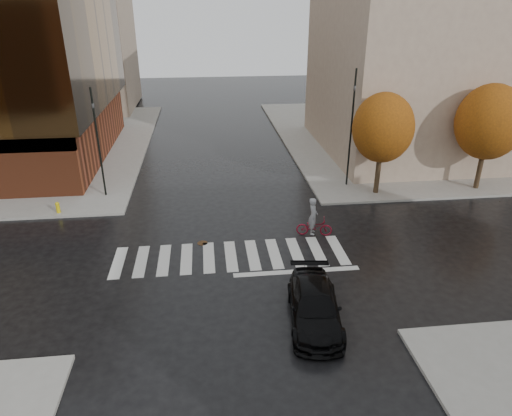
{
  "coord_description": "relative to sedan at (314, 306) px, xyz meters",
  "views": [
    {
      "loc": [
        -1.02,
        -19.27,
        11.63
      ],
      "look_at": [
        1.41,
        1.76,
        2.0
      ],
      "focal_mm": 32.0,
      "sensor_mm": 36.0,
      "label": 1
    }
  ],
  "objects": [
    {
      "name": "sidewalk_ne",
      "position": [
        18.04,
        25.91,
        -0.62
      ],
      "size": [
        30.0,
        30.0,
        0.15
      ],
      "primitive_type": "cube",
      "color": "gray",
      "rests_on": "ground"
    },
    {
      "name": "traffic_light_ne",
      "position": [
        5.55,
        13.91,
        3.89
      ],
      "size": [
        0.2,
        0.23,
        7.7
      ],
      "rotation": [
        0.0,
        0.0,
        2.88
      ],
      "color": "black",
      "rests_on": "sidewalk_ne"
    },
    {
      "name": "fire_hydrant",
      "position": [
        -12.82,
        11.41,
        -0.18
      ],
      "size": [
        0.24,
        0.24,
        0.68
      ],
      "color": "gold",
      "rests_on": "sidewalk_nw"
    },
    {
      "name": "tree_ne_b",
      "position": [
        14.04,
        12.31,
        3.92
      ],
      "size": [
        4.2,
        4.2,
        6.89
      ],
      "color": "#322616",
      "rests_on": "sidewalk_ne"
    },
    {
      "name": "tree_ne_a",
      "position": [
        7.04,
        12.31,
        3.76
      ],
      "size": [
        3.8,
        3.8,
        6.5
      ],
      "color": "#322616",
      "rests_on": "sidewalk_ne"
    },
    {
      "name": "crosswalk",
      "position": [
        -2.96,
        5.41,
        -0.69
      ],
      "size": [
        12.0,
        3.0,
        0.01
      ],
      "primitive_type": "cube",
      "color": "silver",
      "rests_on": "ground"
    },
    {
      "name": "manhole",
      "position": [
        -4.36,
        6.91,
        -0.69
      ],
      "size": [
        0.55,
        0.55,
        0.01
      ],
      "primitive_type": "cylinder",
      "rotation": [
        0.0,
        0.0,
        0.01
      ],
      "color": "#4E331C",
      "rests_on": "ground"
    },
    {
      "name": "traffic_light_nw",
      "position": [
        -10.54,
        13.91,
        3.31
      ],
      "size": [
        0.17,
        0.14,
        6.86
      ],
      "rotation": [
        0.0,
        0.0,
        -1.59
      ],
      "color": "black",
      "rests_on": "sidewalk_nw"
    },
    {
      "name": "sedan",
      "position": [
        0.0,
        0.0,
        0.0
      ],
      "size": [
        2.53,
        5.01,
        1.4
      ],
      "primitive_type": "imported",
      "rotation": [
        0.0,
        0.0,
        -0.12
      ],
      "color": "black",
      "rests_on": "ground"
    },
    {
      "name": "ground",
      "position": [
        -2.96,
        4.91,
        -0.7
      ],
      "size": [
        120.0,
        120.0,
        0.0
      ],
      "primitive_type": "plane",
      "color": "black",
      "rests_on": "ground"
    },
    {
      "name": "cyclist",
      "position": [
        1.64,
        7.14,
        0.05
      ],
      "size": [
        2.02,
        1.03,
        2.19
      ],
      "rotation": [
        0.0,
        0.0,
        1.37
      ],
      "color": "maroon",
      "rests_on": "ground"
    },
    {
      "name": "building_nw_far",
      "position": [
        -18.96,
        41.91,
        9.45
      ],
      "size": [
        14.0,
        12.0,
        20.0
      ],
      "primitive_type": "cube",
      "color": "gray",
      "rests_on": "sidewalk_nw"
    },
    {
      "name": "building_ne_tan",
      "position": [
        14.04,
        21.91,
        8.45
      ],
      "size": [
        16.0,
        16.0,
        18.0
      ],
      "primitive_type": "cube",
      "color": "gray",
      "rests_on": "sidewalk_ne"
    }
  ]
}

